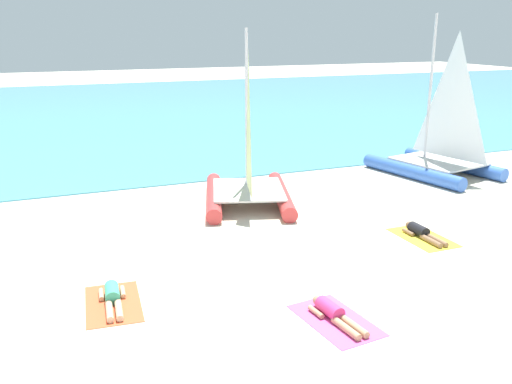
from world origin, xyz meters
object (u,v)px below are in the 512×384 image
object	(u,v)px
sailboat_blue	(437,152)
towel_center_right	(423,238)
towel_leftmost	(113,304)
sunbather_center_left	(334,313)
towel_center_left	(336,320)
sunbather_center_right	(422,232)
sailboat_red	(248,180)
sunbather_leftmost	(113,297)

from	to	relation	value
sailboat_blue	towel_center_right	world-z (taller)	sailboat_blue
towel_leftmost	sunbather_center_left	distance (m)	4.50
towel_center_left	sunbather_center_left	distance (m)	0.14
sunbather_center_right	towel_leftmost	bearing A→B (deg)	-174.47
sailboat_red	sunbather_center_right	size ratio (longest dim) A/B	3.51
towel_leftmost	sunbather_center_right	world-z (taller)	sunbather_center_right
towel_center_left	sunbather_center_left	xyz separation A→B (m)	(-0.01, 0.07, 0.13)
sunbather_center_right	sunbather_leftmost	bearing A→B (deg)	-174.92
sailboat_blue	sunbather_leftmost	distance (m)	14.49
sunbather_center_left	towel_center_right	xyz separation A→B (m)	(4.44, 2.98, -0.13)
sunbather_leftmost	sunbather_center_left	bearing A→B (deg)	-25.53
towel_leftmost	sailboat_red	bearing A→B (deg)	46.56
towel_center_right	towel_center_left	bearing A→B (deg)	-145.52
towel_center_left	sunbather_center_right	distance (m)	5.42
towel_center_right	sunbather_center_left	bearing A→B (deg)	-146.15
sailboat_red	sunbather_center_right	xyz separation A→B (m)	(3.30, -4.53, -0.68)
sailboat_red	towel_leftmost	xyz separation A→B (m)	(-5.04, -5.33, -0.81)
sailboat_red	towel_leftmost	bearing A→B (deg)	-115.81
sunbather_center_left	sunbather_center_right	world-z (taller)	same
sailboat_red	towel_leftmost	distance (m)	7.38
towel_leftmost	towel_center_left	world-z (taller)	same
sailboat_blue	towel_center_left	bearing A→B (deg)	-148.91
sailboat_blue	sunbather_center_left	world-z (taller)	sailboat_blue
sunbather_leftmost	towel_center_left	size ratio (longest dim) A/B	0.83
towel_center_right	sunbather_center_right	bearing A→B (deg)	89.93
sailboat_blue	towel_center_left	world-z (taller)	sailboat_blue
sailboat_blue	sunbather_leftmost	world-z (taller)	sailboat_blue
sunbather_center_right	sailboat_blue	bearing A→B (deg)	48.24
sunbather_leftmost	sunbather_center_left	distance (m)	4.53
sunbather_center_left	sunbather_center_right	xyz separation A→B (m)	(4.44, 3.04, 0.00)
sailboat_red	sunbather_leftmost	bearing A→B (deg)	-116.14
sunbather_leftmost	sunbather_center_left	world-z (taller)	same
sailboat_red	towel_center_right	world-z (taller)	sailboat_red
sailboat_red	sunbather_center_right	distance (m)	5.64
sailboat_red	sunbather_center_right	world-z (taller)	sailboat_red
sunbather_leftmost	sunbather_center_left	size ratio (longest dim) A/B	1.00
sailboat_blue	towel_center_right	size ratio (longest dim) A/B	3.15
towel_leftmost	sunbather_center_left	size ratio (longest dim) A/B	1.21
sailboat_blue	towel_center_left	xyz separation A→B (m)	(-9.23, -8.47, -0.89)
sailboat_red	sunbather_leftmost	size ratio (longest dim) A/B	3.49
towel_center_right	sailboat_blue	bearing A→B (deg)	48.52
sailboat_blue	towel_leftmost	xyz separation A→B (m)	(-13.13, -6.15, -0.89)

